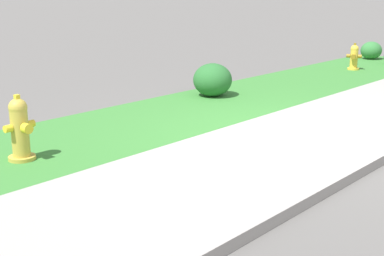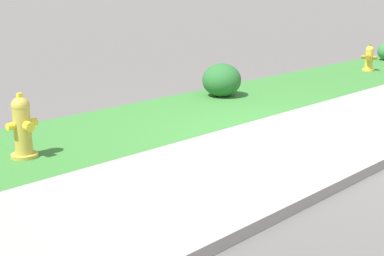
{
  "view_description": "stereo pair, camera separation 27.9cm",
  "coord_description": "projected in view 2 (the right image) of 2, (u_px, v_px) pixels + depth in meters",
  "views": [
    {
      "loc": [
        -6.31,
        -3.68,
        2.08
      ],
      "look_at": [
        -1.75,
        0.51,
        0.4
      ],
      "focal_mm": 50.0,
      "sensor_mm": 36.0,
      "label": 1
    },
    {
      "loc": [
        -6.11,
        -3.88,
        2.08
      ],
      "look_at": [
        -1.75,
        0.51,
        0.4
      ],
      "focal_mm": 50.0,
      "sensor_mm": 36.0,
      "label": 2
    }
  ],
  "objects": [
    {
      "name": "sidewalk_pavement",
      "position": [
        308.0,
        139.0,
        7.36
      ],
      "size": [
        18.0,
        2.29,
        0.01
      ],
      "primitive_type": "cube",
      "color": "#9E9993",
      "rests_on": "ground"
    },
    {
      "name": "ground_plane",
      "position": [
        308.0,
        139.0,
        7.36
      ],
      "size": [
        120.0,
        120.0,
        0.0
      ],
      "primitive_type": "plane",
      "color": "#5B5956"
    },
    {
      "name": "fire_hydrant_far_end",
      "position": [
        22.0,
        127.0,
        6.5
      ],
      "size": [
        0.39,
        0.37,
        0.81
      ],
      "rotation": [
        0.0,
        0.0,
        3.18
      ],
      "color": "gold",
      "rests_on": "ground"
    },
    {
      "name": "grass_verge",
      "position": [
        190.0,
        111.0,
        8.94
      ],
      "size": [
        18.0,
        2.34,
        0.01
      ],
      "primitive_type": "cube",
      "color": "#387A33",
      "rests_on": "ground"
    },
    {
      "name": "shrub_bush_far_verge",
      "position": [
        222.0,
        80.0,
        10.07
      ],
      "size": [
        0.74,
        0.74,
        0.63
      ],
      "color": "#28662D",
      "rests_on": "ground"
    },
    {
      "name": "fire_hydrant_at_driveway",
      "position": [
        369.0,
        58.0,
        12.99
      ],
      "size": [
        0.35,
        0.38,
        0.66
      ],
      "rotation": [
        0.0,
        0.0,
        1.9
      ],
      "color": "gold",
      "rests_on": "ground"
    }
  ]
}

